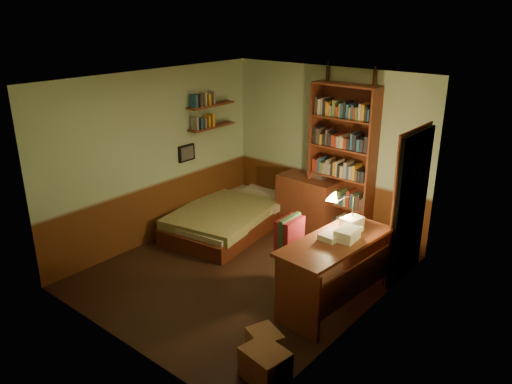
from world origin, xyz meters
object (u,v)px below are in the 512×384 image
Objects in this scene: cardboard_box_a at (265,364)px; cardboard_box_b at (265,342)px; bed at (232,209)px; bookshelf at (342,163)px; dresser at (308,203)px; office_chair at (302,263)px; mini_stereo at (318,172)px; desk_lamp at (353,204)px; desk at (334,271)px.

cardboard_box_a is 0.40m from cardboard_box_b.
bed is 1.93m from bookshelf.
bed is 1.25m from dresser.
dresser is 1.15× the size of office_chair.
bed is 7.89× the size of mini_stereo.
cardboard_box_a is at bearing -69.82° from bookshelf.
mini_stereo is at bearing 124.08° from desk_lamp.
cardboard_box_a is at bearing -50.34° from bed.
office_chair is 1.66m from cardboard_box_a.
office_chair is (-0.42, -0.07, 0.00)m from desk.
bookshelf is 5.51× the size of cardboard_box_a.
cardboard_box_a is 1.23× the size of cardboard_box_b.
mini_stereo reaches higher than office_chair.
bookshelf is at bearing 22.85° from bed.
office_chair is at bearing -166.08° from desk.
bed is at bearing -148.52° from bookshelf.
cardboard_box_b is at bearing -61.92° from dresser.
cardboard_box_b is at bearing -87.76° from desk.
desk_lamp is (2.35, -0.31, 0.78)m from bed.
dresser reaches higher than office_chair.
mini_stereo is at bearing 132.66° from desk.
bookshelf reaches higher than cardboard_box_a.
desk is 3.66× the size of cardboard_box_a.
bookshelf is 1.47m from desk_lamp.
dresser reaches higher than cardboard_box_b.
bookshelf reaches higher than desk.
office_chair is at bearing -32.07° from bed.
office_chair is (0.98, -1.83, -0.52)m from mini_stereo.
desk is 4.51× the size of cardboard_box_b.
dresser is 3.65m from cardboard_box_a.
bed is at bearing -138.49° from dresser.
mini_stereo reaches higher than dresser.
desk is at bearing -45.98° from dresser.
bookshelf reaches higher than bed.
desk_lamp is at bearing 60.01° from office_chair.
desk is 0.87m from desk_lamp.
mini_stereo is at bearing 116.90° from office_chair.
dresser is at bearing 31.80° from bed.
office_chair is at bearing 112.37° from cardboard_box_a.
bookshelf is (0.44, -0.04, 0.24)m from mini_stereo.
desk_lamp reaches higher than desk.
desk_lamp is at bearing -42.57° from mini_stereo.
bed is 1.42× the size of desk.
office_chair is (1.06, -1.71, -0.01)m from dresser.
cardboard_box_a is (0.21, -1.59, -0.26)m from desk.
desk is at bearing -93.75° from desk_lamp.
mini_stereo is 1.80m from desk_lamp.
dresser is 2.20m from desk.
office_chair is (0.54, -1.79, -0.77)m from bookshelf.
mini_stereo is 3.79m from cardboard_box_a.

